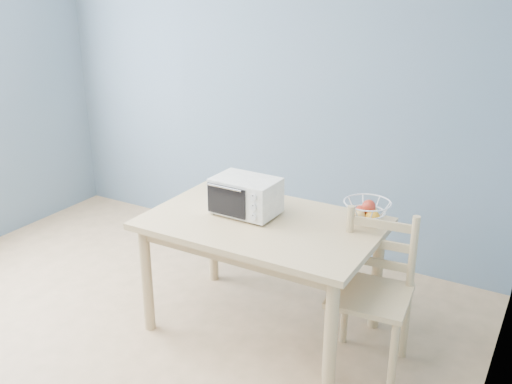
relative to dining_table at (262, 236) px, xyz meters
The scene contains 5 objects.
room 1.39m from the dining_table, 122.09° to the right, with size 4.01×4.51×2.61m.
dining_table is the anchor object (origin of this frame).
toaster_oven 0.28m from the dining_table, 165.64° to the left, with size 0.40×0.30×0.23m.
fruit_basket 0.64m from the dining_table, 27.98° to the left, with size 0.34×0.34×0.14m.
dining_chair 0.74m from the dining_table, ahead, with size 0.47×0.47×0.91m.
Camera 1 is at (2.18, -1.71, 2.13)m, focal length 40.00 mm.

